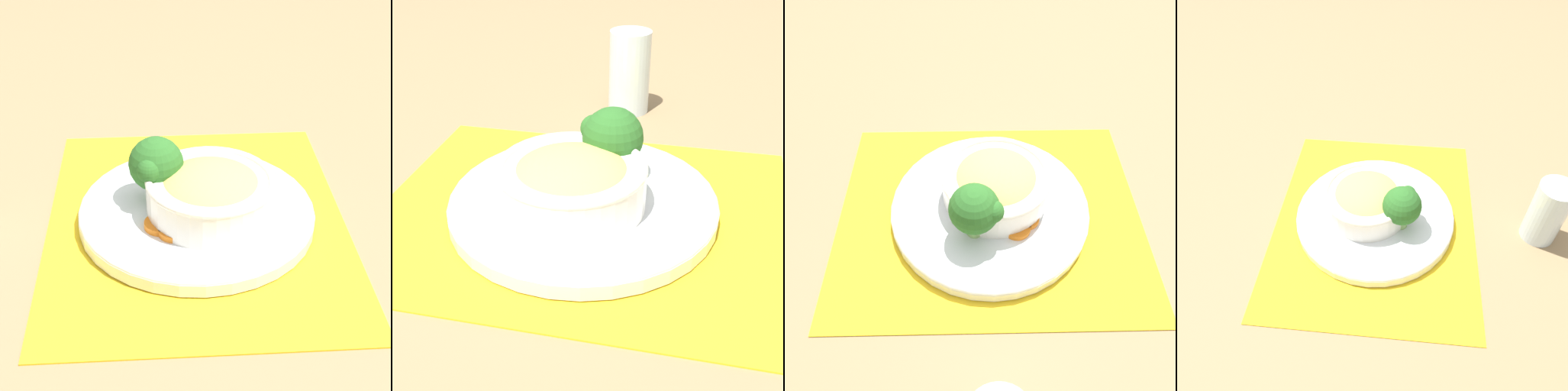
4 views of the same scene
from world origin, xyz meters
TOP-DOWN VIEW (x-y plane):
  - ground_plane at (0.00, 0.00)m, footprint 4.00×4.00m
  - placemat at (0.00, 0.00)m, footprint 0.46×0.38m
  - plate at (0.00, 0.00)m, footprint 0.30×0.30m
  - bowl at (-0.01, -0.02)m, footprint 0.16×0.16m
  - broccoli_floret at (0.02, 0.05)m, footprint 0.07×0.07m
  - carrot_slice_near at (-0.04, 0.05)m, footprint 0.04×0.04m
  - carrot_slice_middle at (-0.05, 0.03)m, footprint 0.04×0.04m
  - water_glass at (0.01, 0.30)m, footprint 0.06×0.06m

SIDE VIEW (x-z plane):
  - ground_plane at x=0.00m, z-range 0.00..0.00m
  - placemat at x=0.00m, z-range 0.00..0.00m
  - plate at x=0.00m, z-range 0.00..0.03m
  - carrot_slice_near at x=-0.04m, z-range 0.02..0.03m
  - carrot_slice_middle at x=-0.05m, z-range 0.02..0.03m
  - bowl at x=-0.01m, z-range 0.02..0.08m
  - water_glass at x=0.01m, z-range -0.01..0.12m
  - broccoli_floret at x=0.02m, z-range 0.03..0.12m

